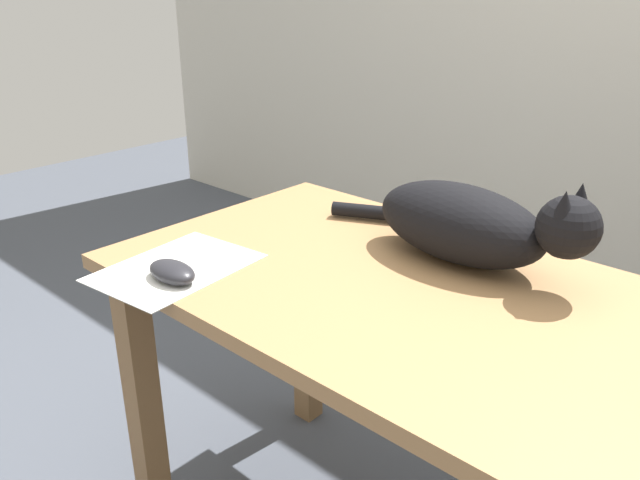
% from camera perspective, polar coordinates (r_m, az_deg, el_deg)
% --- Properties ---
extents(desk, '(1.64, 0.66, 0.71)m').
position_cam_1_polar(desk, '(1.11, 18.62, -12.33)').
color(desk, '#9E7247').
rests_on(desk, ground_plane).
extents(cat, '(0.61, 0.21, 0.20)m').
position_cam_1_polar(cat, '(1.24, 13.35, 1.50)').
color(cat, black).
rests_on(cat, desk).
extents(computer_mouse, '(0.11, 0.06, 0.04)m').
position_cam_1_polar(computer_mouse, '(1.19, -13.18, -2.80)').
color(computer_mouse, '#232328').
rests_on(computer_mouse, desk).
extents(paper_sheet, '(0.24, 0.32, 0.00)m').
position_cam_1_polar(paper_sheet, '(1.25, -12.83, -2.43)').
color(paper_sheet, white).
rests_on(paper_sheet, desk).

